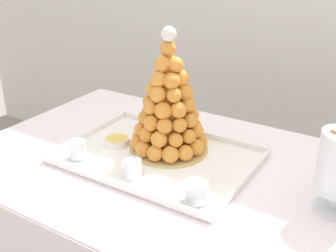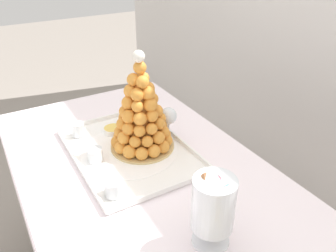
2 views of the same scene
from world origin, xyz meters
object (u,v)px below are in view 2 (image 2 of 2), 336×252
(serving_tray, at_px, (129,151))
(dessert_cup_centre, at_px, (114,188))
(creme_brulee_ramekin, at_px, (112,130))
(macaron_goblet, at_px, (213,205))
(dessert_cup_mid_left, at_px, (95,155))
(croquembouche, at_px, (141,113))
(dessert_cup_left, at_px, (78,130))
(wine_glass, at_px, (168,117))

(serving_tray, bearing_deg, dessert_cup_centre, -35.13)
(creme_brulee_ramekin, bearing_deg, macaron_goblet, 1.19)
(serving_tray, height_order, dessert_cup_mid_left, dessert_cup_mid_left)
(serving_tray, bearing_deg, croquembouche, 87.02)
(croquembouche, xyz_separation_m, creme_brulee_ramekin, (-0.16, -0.06, -0.14))
(serving_tray, distance_m, dessert_cup_centre, 0.25)
(croquembouche, xyz_separation_m, dessert_cup_left, (-0.21, -0.19, -0.12))
(dessert_cup_centre, bearing_deg, serving_tray, 144.87)
(serving_tray, xyz_separation_m, wine_glass, (-0.01, 0.18, 0.09))
(serving_tray, height_order, macaron_goblet, macaron_goblet)
(serving_tray, height_order, creme_brulee_ramekin, creme_brulee_ramekin)
(serving_tray, bearing_deg, dessert_cup_mid_left, -89.53)
(serving_tray, relative_size, wine_glass, 4.08)
(dessert_cup_left, distance_m, creme_brulee_ramekin, 0.13)
(croquembouche, height_order, dessert_cup_centre, croquembouche)
(wine_glass, bearing_deg, dessert_cup_left, -122.63)
(wine_glass, bearing_deg, dessert_cup_mid_left, -88.54)
(dessert_cup_centre, distance_m, creme_brulee_ramekin, 0.39)
(dessert_cup_left, relative_size, wine_glass, 0.39)
(macaron_goblet, height_order, wine_glass, macaron_goblet)
(dessert_cup_mid_left, distance_m, macaron_goblet, 0.53)
(serving_tray, relative_size, macaron_goblet, 2.55)
(croquembouche, bearing_deg, dessert_cup_centre, -44.61)
(dessert_cup_left, relative_size, dessert_cup_centre, 0.85)
(dessert_cup_centre, xyz_separation_m, wine_glass, (-0.21, 0.32, 0.07))
(croquembouche, bearing_deg, macaron_goblet, -5.16)
(dessert_cup_mid_left, xyz_separation_m, dessert_cup_centre, (0.20, -0.01, 0.00))
(serving_tray, distance_m, wine_glass, 0.20)
(croquembouche, height_order, creme_brulee_ramekin, croquembouche)
(serving_tray, bearing_deg, dessert_cup_left, -147.46)
(wine_glass, bearing_deg, dessert_cup_centre, -56.64)
(dessert_cup_centre, bearing_deg, dessert_cup_mid_left, 176.82)
(serving_tray, xyz_separation_m, macaron_goblet, (0.51, 0.01, 0.12))
(dessert_cup_centre, distance_m, macaron_goblet, 0.35)
(dessert_cup_left, relative_size, creme_brulee_ramekin, 0.65)
(dessert_cup_mid_left, height_order, macaron_goblet, macaron_goblet)
(dessert_cup_mid_left, bearing_deg, serving_tray, 90.47)
(serving_tray, distance_m, macaron_goblet, 0.52)
(dessert_cup_left, height_order, wine_glass, wine_glass)
(serving_tray, bearing_deg, creme_brulee_ramekin, -178.56)
(dessert_cup_left, xyz_separation_m, dessert_cup_mid_left, (0.20, -0.00, -0.00))
(croquembouche, bearing_deg, wine_glass, 94.52)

